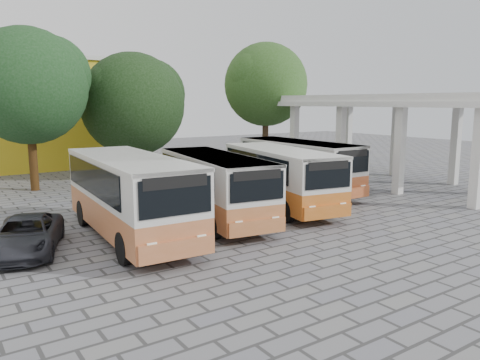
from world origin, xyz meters
TOP-DOWN VIEW (x-y plane):
  - ground at (0.00, 0.00)m, footprint 90.00×90.00m
  - terminal_shelter at (10.50, 4.00)m, footprint 6.80×15.80m
  - bus_far_left at (-7.34, 1.96)m, footprint 2.99×8.50m
  - bus_centre_left at (-3.46, 2.43)m, footprint 3.49×8.01m
  - bus_centre_right at (0.31, 2.72)m, footprint 3.70×8.11m
  - bus_far_right at (3.40, 4.98)m, footprint 2.61×8.01m
  - tree_left at (-8.29, 14.14)m, footprint 6.74×6.42m
  - tree_middle at (-1.55, 15.93)m, footprint 7.17×6.83m
  - tree_right at (8.06, 14.01)m, footprint 6.44×6.14m
  - parked_car at (-10.89, 2.28)m, footprint 3.36×4.76m

SIDE VIEW (x-z plane):
  - ground at x=0.00m, z-range 0.00..0.00m
  - parked_car at x=-10.89m, z-range 0.00..1.20m
  - bus_centre_left at x=-3.46m, z-range 0.22..3.00m
  - bus_centre_right at x=0.31m, z-range 0.22..3.02m
  - bus_far_right at x=3.40m, z-range 0.23..3.09m
  - bus_far_left at x=-7.34m, z-range 0.24..3.26m
  - terminal_shelter at x=10.50m, z-range 2.21..7.61m
  - tree_middle at x=-1.55m, z-range 0.93..9.16m
  - tree_left at x=-8.29m, z-range 1.52..10.57m
  - tree_right at x=8.06m, z-range 1.79..11.10m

